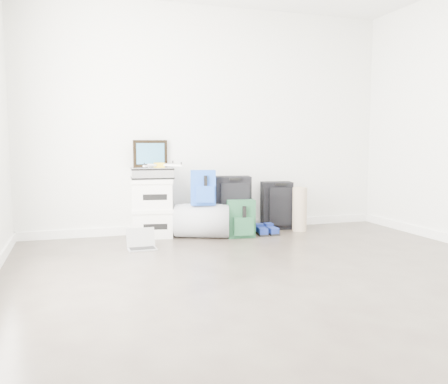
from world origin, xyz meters
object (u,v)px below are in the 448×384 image
object	(u,v)px
duffel_bag	(203,221)
carry_on	(277,205)
briefcase	(152,173)
large_suitcase	(232,206)
laptop	(142,244)
boxes_stack	(153,208)

from	to	relation	value
duffel_bag	carry_on	bearing A→B (deg)	37.34
briefcase	carry_on	xyz separation A→B (m)	(1.57, 0.04, -0.44)
large_suitcase	laptop	distance (m)	1.24
briefcase	duffel_bag	size ratio (longest dim) A/B	0.75
boxes_stack	carry_on	distance (m)	1.57
large_suitcase	laptop	size ratio (longest dim) A/B	2.33
briefcase	laptop	distance (m)	0.93
large_suitcase	carry_on	world-z (taller)	large_suitcase
duffel_bag	laptop	distance (m)	0.85
boxes_stack	briefcase	world-z (taller)	briefcase
boxes_stack	duffel_bag	world-z (taller)	boxes_stack
briefcase	duffel_bag	world-z (taller)	briefcase
briefcase	large_suitcase	bearing A→B (deg)	-4.94
duffel_bag	large_suitcase	xyz separation A→B (m)	(0.37, 0.07, 0.15)
briefcase	large_suitcase	size ratio (longest dim) A/B	0.67
carry_on	laptop	xyz separation A→B (m)	(-1.78, -0.64, -0.25)
boxes_stack	duffel_bag	bearing A→B (deg)	-13.22
laptop	carry_on	bearing A→B (deg)	18.13
boxes_stack	large_suitcase	xyz separation A→B (m)	(0.91, -0.15, 0.01)
briefcase	large_suitcase	world-z (taller)	briefcase
duffel_bag	carry_on	xyz separation A→B (m)	(1.04, 0.26, 0.11)
boxes_stack	large_suitcase	world-z (taller)	large_suitcase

